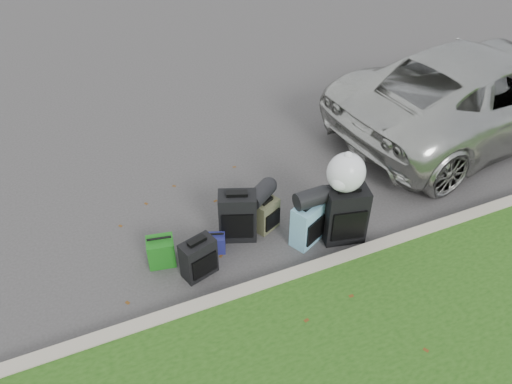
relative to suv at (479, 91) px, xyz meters
name	(u,v)px	position (x,y,z in m)	size (l,w,h in m)	color
ground	(268,229)	(-4.50, -1.02, -0.76)	(120.00, 120.00, 0.00)	#383535
curb	(301,274)	(-4.50, -2.02, -0.69)	(120.00, 0.18, 0.15)	#9E937F
suv	(479,91)	(0.00, 0.00, 0.00)	(2.52, 5.47, 1.52)	#B7B7B2
suitcase_small_black	(199,258)	(-5.64, -1.43, -0.49)	(0.43, 0.24, 0.54)	black
suitcase_large_black_left	(238,216)	(-4.94, -0.98, -0.40)	(0.50, 0.30, 0.73)	black
suitcase_olive	(266,215)	(-4.51, -0.98, -0.52)	(0.34, 0.22, 0.47)	#40412A
suitcase_teal	(307,224)	(-4.12, -1.44, -0.45)	(0.44, 0.26, 0.62)	#5A8DA9
suitcase_large_black_right	(345,215)	(-3.63, -1.58, -0.35)	(0.55, 0.33, 0.83)	black
tote_green	(161,252)	(-6.03, -1.05, -0.57)	(0.34, 0.27, 0.39)	#196716
tote_navy	(216,243)	(-5.31, -1.12, -0.63)	(0.24, 0.19, 0.26)	navy
duffel_left	(261,193)	(-4.57, -0.92, -0.17)	(0.24, 0.24, 0.44)	black
duffel_right	(311,198)	(-4.09, -1.43, -0.02)	(0.24, 0.24, 0.43)	black
trash_bag	(346,172)	(-3.66, -1.51, 0.32)	(0.50, 0.50, 0.50)	white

